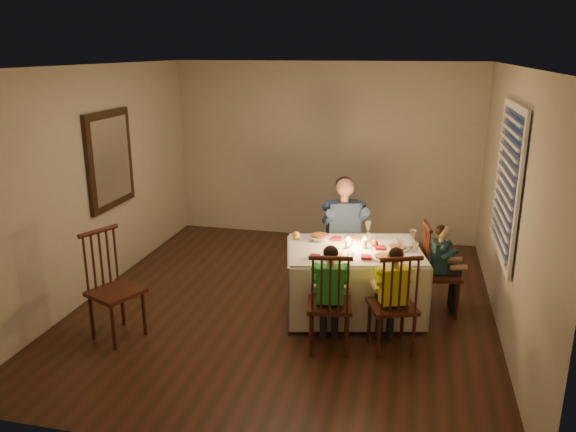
% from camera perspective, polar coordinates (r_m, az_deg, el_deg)
% --- Properties ---
extents(ground, '(5.00, 5.00, 0.00)m').
position_cam_1_polar(ground, '(6.40, -0.18, -8.95)').
color(ground, black).
rests_on(ground, ground).
extents(wall_left, '(0.02, 5.00, 2.60)m').
position_cam_1_polar(wall_left, '(6.81, -18.98, 3.32)').
color(wall_left, '#BBAFA0').
rests_on(wall_left, ground).
extents(wall_right, '(0.02, 5.00, 2.60)m').
position_cam_1_polar(wall_right, '(5.88, 21.69, 1.02)').
color(wall_right, '#BBAFA0').
rests_on(wall_right, ground).
extents(wall_back, '(4.50, 0.02, 2.60)m').
position_cam_1_polar(wall_back, '(8.35, 3.75, 6.52)').
color(wall_back, '#BBAFA0').
rests_on(wall_back, ground).
extents(ceiling, '(5.00, 5.00, 0.00)m').
position_cam_1_polar(ceiling, '(5.77, -0.20, 15.02)').
color(ceiling, white).
rests_on(ceiling, wall_back).
extents(dining_table, '(1.61, 1.32, 0.71)m').
position_cam_1_polar(dining_table, '(6.05, 6.71, -5.17)').
color(dining_table, white).
rests_on(dining_table, ground).
extents(chair_adult, '(0.53, 0.51, 1.01)m').
position_cam_1_polar(chair_adult, '(6.94, 5.52, -6.92)').
color(chair_adult, '#33130E').
rests_on(chair_adult, ground).
extents(chair_near_left, '(0.47, 0.45, 1.01)m').
position_cam_1_polar(chair_near_left, '(5.57, 4.14, -13.14)').
color(chair_near_left, '#33130E').
rests_on(chair_near_left, ground).
extents(chair_near_right, '(0.53, 0.52, 1.01)m').
position_cam_1_polar(chair_near_right, '(5.62, 10.29, -13.09)').
color(chair_near_right, '#33130E').
rests_on(chair_near_right, ground).
extents(chair_end, '(0.46, 0.48, 1.01)m').
position_cam_1_polar(chair_end, '(6.44, 14.93, -9.39)').
color(chair_end, '#33130E').
rests_on(chair_end, ground).
extents(chair_extra, '(0.58, 0.59, 1.10)m').
position_cam_1_polar(chair_extra, '(5.98, -16.69, -11.64)').
color(chair_extra, '#33130E').
rests_on(chair_extra, ground).
extents(adult, '(0.64, 0.61, 1.34)m').
position_cam_1_polar(adult, '(6.94, 5.52, -6.92)').
color(adult, navy).
rests_on(adult, ground).
extents(child_green, '(0.39, 0.36, 1.05)m').
position_cam_1_polar(child_green, '(5.57, 4.14, -13.14)').
color(child_green, green).
rests_on(child_green, ground).
extents(child_yellow, '(0.43, 0.41, 1.04)m').
position_cam_1_polar(child_yellow, '(5.62, 10.29, -13.09)').
color(child_yellow, yellow).
rests_on(child_yellow, ground).
extents(child_teal, '(0.34, 0.36, 0.99)m').
position_cam_1_polar(child_teal, '(6.44, 14.93, -9.39)').
color(child_teal, '#19373F').
rests_on(child_teal, ground).
extents(setting_adult, '(0.31, 0.31, 0.02)m').
position_cam_1_polar(setting_adult, '(6.23, 6.60, -2.33)').
color(setting_adult, silver).
rests_on(setting_adult, dining_table).
extents(setting_green, '(0.31, 0.31, 0.02)m').
position_cam_1_polar(setting_green, '(5.68, 4.58, -4.19)').
color(setting_green, silver).
rests_on(setting_green, dining_table).
extents(setting_yellow, '(0.31, 0.31, 0.02)m').
position_cam_1_polar(setting_yellow, '(5.73, 9.70, -4.20)').
color(setting_yellow, silver).
rests_on(setting_yellow, dining_table).
extents(setting_teal, '(0.31, 0.31, 0.02)m').
position_cam_1_polar(setting_teal, '(6.02, 11.03, -3.24)').
color(setting_teal, silver).
rests_on(setting_teal, dining_table).
extents(candle_left, '(0.06, 0.06, 0.10)m').
position_cam_1_polar(candle_left, '(5.95, 6.08, -2.84)').
color(candle_left, white).
rests_on(candle_left, dining_table).
extents(candle_right, '(0.06, 0.06, 0.10)m').
position_cam_1_polar(candle_right, '(5.97, 7.76, -2.82)').
color(candle_right, white).
rests_on(candle_right, dining_table).
extents(squash, '(0.09, 0.09, 0.09)m').
position_cam_1_polar(squash, '(6.20, 0.83, -1.99)').
color(squash, yellow).
rests_on(squash, dining_table).
extents(orange_fruit, '(0.08, 0.08, 0.08)m').
position_cam_1_polar(orange_fruit, '(6.04, 8.79, -2.75)').
color(orange_fruit, '#DB4712').
rests_on(orange_fruit, dining_table).
extents(serving_bowl, '(0.26, 0.26, 0.06)m').
position_cam_1_polar(serving_bowl, '(6.17, 3.29, -2.25)').
color(serving_bowl, silver).
rests_on(serving_bowl, dining_table).
extents(wall_mirror, '(0.06, 0.95, 1.15)m').
position_cam_1_polar(wall_mirror, '(7.01, -17.63, 5.47)').
color(wall_mirror, black).
rests_on(wall_mirror, wall_left).
extents(window_blinds, '(0.07, 1.34, 1.54)m').
position_cam_1_polar(window_blinds, '(5.92, 21.34, 3.17)').
color(window_blinds, black).
rests_on(window_blinds, wall_right).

